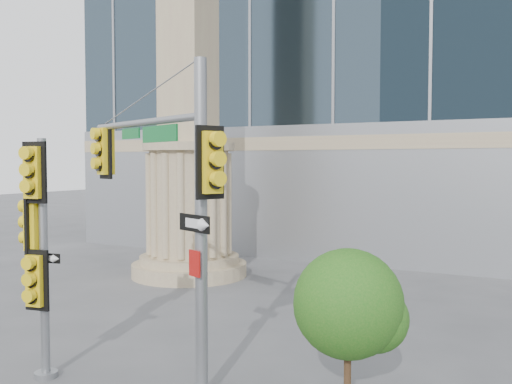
% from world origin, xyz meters
% --- Properties ---
extents(ground, '(120.00, 120.00, 0.00)m').
position_xyz_m(ground, '(0.00, 0.00, 0.00)').
color(ground, '#545456').
rests_on(ground, ground).
extents(monument, '(4.40, 4.40, 16.60)m').
position_xyz_m(monument, '(-6.00, 9.00, 5.52)').
color(monument, tan).
rests_on(monument, ground).
extents(main_signal_pole, '(4.54, 2.32, 6.23)m').
position_xyz_m(main_signal_pole, '(-0.37, -0.02, 3.86)').
color(main_signal_pole, slate).
rests_on(main_signal_pole, ground).
extents(secondary_signal_pole, '(0.87, 0.64, 4.85)m').
position_xyz_m(secondary_signal_pole, '(-2.79, -1.11, 2.85)').
color(secondary_signal_pole, slate).
rests_on(secondary_signal_pole, ground).
extents(street_tree, '(1.88, 1.84, 2.94)m').
position_xyz_m(street_tree, '(3.35, -0.08, 1.93)').
color(street_tree, tan).
rests_on(street_tree, ground).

